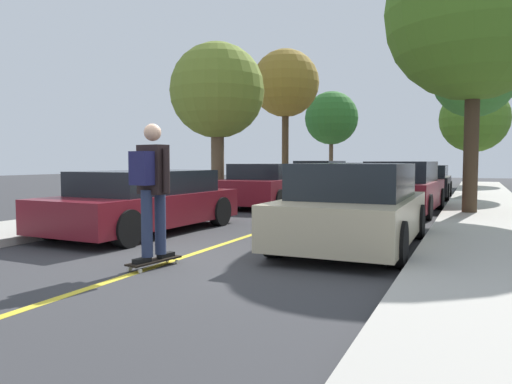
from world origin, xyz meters
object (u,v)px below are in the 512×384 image
parked_car_right_far (424,181)px  street_tree_right_nearest (475,12)px  parked_car_right_near (402,188)px  parked_car_left_far (321,178)px  street_tree_right_near (475,76)px  street_tree_left_far (331,118)px  parked_car_right_nearest (354,207)px  parked_car_left_nearest (145,201)px  parked_car_left_farthest (354,175)px  parked_car_left_near (269,185)px  street_tree_left_nearest (217,92)px  skateboard (154,261)px  street_tree_left_near (285,84)px  skateboarder (151,183)px  street_tree_right_far (474,119)px

parked_car_right_far → street_tree_right_nearest: street_tree_right_nearest is taller
parked_car_right_near → parked_car_left_far: bearing=124.2°
street_tree_right_near → street_tree_left_far: bearing=139.6°
parked_car_right_near → street_tree_right_nearest: street_tree_right_nearest is taller
parked_car_left_far → parked_car_right_nearest: (4.24, -12.05, -0.04)m
parked_car_left_nearest → parked_car_left_farthest: bearing=90.0°
parked_car_left_near → street_tree_left_nearest: street_tree_left_nearest is taller
skateboard → parked_car_right_near: bearing=76.1°
street_tree_right_nearest → skateboard: size_ratio=8.35×
street_tree_left_near → parked_car_left_near: bearing=-73.8°
street_tree_right_near → skateboard: (-3.80, -15.91, -4.72)m
skateboarder → parked_car_right_near: bearing=76.1°
parked_car_left_near → parked_car_left_far: (0.00, 5.70, 0.04)m
street_tree_left_far → parked_car_right_near: bearing=-66.9°
parked_car_left_far → parked_car_right_far: parked_car_left_far is taller
parked_car_right_near → skateboarder: size_ratio=2.37×
street_tree_left_near → street_tree_right_near: street_tree_right_near is taller
skateboard → parked_car_left_far: bearing=98.3°
parked_car_left_nearest → parked_car_left_far: size_ratio=1.11×
parked_car_left_farthest → parked_car_right_nearest: 18.91m
parked_car_right_far → street_tree_right_nearest: 8.19m
parked_car_left_farthest → street_tree_left_nearest: 12.89m
skateboarder → parked_car_right_nearest: bearing=52.0°
parked_car_left_near → street_tree_left_near: 7.42m
parked_car_left_farthest → parked_car_right_nearest: parked_car_right_nearest is taller
street_tree_left_nearest → street_tree_right_near: street_tree_right_near is taller
street_tree_right_near → street_tree_right_far: bearing=90.0°
street_tree_right_near → street_tree_right_far: (-0.00, 8.77, -0.96)m
street_tree_left_nearest → skateboarder: size_ratio=2.83×
street_tree_right_far → skateboarder: bearing=-98.8°
street_tree_left_near → street_tree_left_far: street_tree_left_near is taller
parked_car_left_near → parked_car_right_far: 7.12m
parked_car_left_near → parked_car_right_nearest: parked_car_right_nearest is taller
street_tree_left_far → skateboard: (3.85, -22.41, -3.88)m
parked_car_right_far → street_tree_left_far: bearing=127.7°
parked_car_right_near → street_tree_right_far: bearing=84.0°
parked_car_left_far → street_tree_left_far: street_tree_left_far is taller
parked_car_left_near → skateboard: 9.27m
street_tree_left_nearest → street_tree_right_far: 17.73m
parked_car_left_farthest → parked_car_right_far: (4.24, -6.36, -0.02)m
skateboarder → parked_car_left_near: bearing=103.3°
skateboarder → street_tree_left_nearest: bearing=113.8°
parked_car_left_near → street_tree_left_near: street_tree_left_near is taller
street_tree_left_near → street_tree_right_near: (7.65, 1.02, -0.06)m
street_tree_right_near → street_tree_right_nearest: bearing=-90.0°
parked_car_left_nearest → street_tree_left_far: bearing=94.9°
parked_car_right_nearest → street_tree_right_far: bearing=85.6°
street_tree_left_nearest → street_tree_right_far: street_tree_right_far is taller
street_tree_left_near → street_tree_left_nearest: bearing=-90.0°
parked_car_right_nearest → parked_car_left_far: bearing=109.4°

